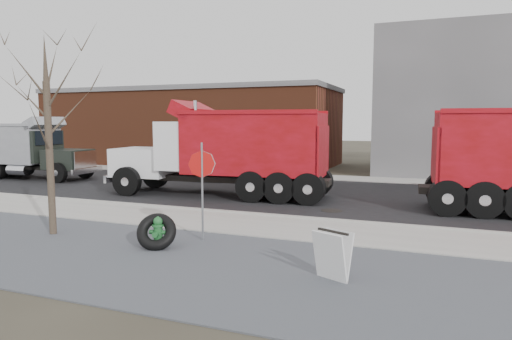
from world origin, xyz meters
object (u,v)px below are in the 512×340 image
at_px(fire_hydrant, 158,234).
at_px(dump_truck_grey, 25,148).
at_px(dump_truck_red_b, 227,149).
at_px(truck_tire, 156,232).
at_px(sandwich_board, 332,255).
at_px(stop_sign, 202,174).

height_order(fire_hydrant, dump_truck_grey, dump_truck_grey).
relative_size(fire_hydrant, dump_truck_red_b, 0.08).
bearing_deg(truck_tire, dump_truck_red_b, 102.51).
bearing_deg(sandwich_board, dump_truck_grey, 176.83).
bearing_deg(dump_truck_grey, fire_hydrant, -33.68).
distance_m(truck_tire, stop_sign, 1.78).
height_order(fire_hydrant, stop_sign, stop_sign).
relative_size(sandwich_board, dump_truck_grey, 0.13).
xyz_separation_m(dump_truck_red_b, dump_truck_grey, (-12.30, 1.43, -0.29)).
bearing_deg(stop_sign, dump_truck_grey, 133.86).
relative_size(fire_hydrant, dump_truck_grey, 0.11).
height_order(stop_sign, dump_truck_grey, dump_truck_grey).
xyz_separation_m(fire_hydrant, truck_tire, (-0.01, -0.05, 0.06)).
bearing_deg(fire_hydrant, dump_truck_red_b, 91.90).
height_order(fire_hydrant, truck_tire, truck_tire).
xyz_separation_m(fire_hydrant, sandwich_board, (4.28, -0.71, 0.15)).
distance_m(fire_hydrant, truck_tire, 0.08).
height_order(truck_tire, dump_truck_red_b, dump_truck_red_b).
relative_size(stop_sign, dump_truck_red_b, 0.27).
xyz_separation_m(sandwich_board, dump_truck_red_b, (-5.95, 8.15, 1.41)).
height_order(truck_tire, dump_truck_grey, dump_truck_grey).
bearing_deg(dump_truck_grey, dump_truck_red_b, -7.88).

